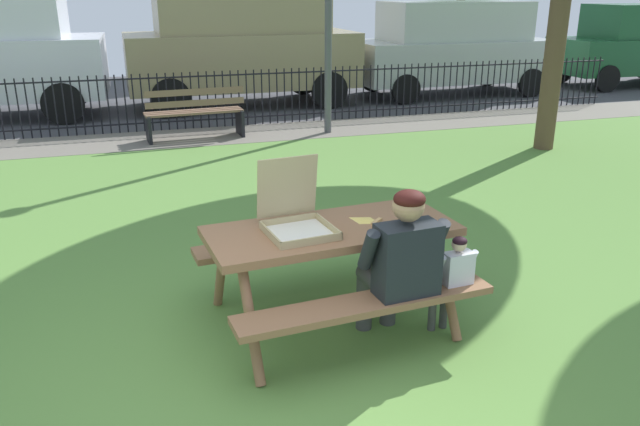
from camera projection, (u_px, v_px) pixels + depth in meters
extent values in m
cube|color=#5C8A3D|center=(176.00, 276.00, 5.62)|extent=(28.00, 12.25, 0.02)
cube|color=slate|center=(147.00, 141.00, 10.50)|extent=(28.00, 1.40, 0.01)
cube|color=#424247|center=(138.00, 98.00, 14.52)|extent=(28.00, 7.55, 0.01)
cube|color=#8D6142|center=(332.00, 231.00, 4.60)|extent=(1.86, 0.91, 0.06)
cube|color=#8D6142|center=(367.00, 304.00, 4.17)|extent=(1.82, 0.43, 0.05)
cube|color=#8D6142|center=(303.00, 240.00, 5.22)|extent=(1.82, 0.43, 0.05)
cylinder|color=#8D6142|center=(251.00, 323.00, 4.11)|extent=(0.11, 0.44, 0.74)
cylinder|color=#8D6142|center=(221.00, 273.00, 4.83)|extent=(0.11, 0.44, 0.74)
cylinder|color=#8D6142|center=(447.00, 286.00, 4.62)|extent=(0.11, 0.44, 0.74)
cylinder|color=#8D6142|center=(393.00, 245.00, 5.35)|extent=(0.11, 0.44, 0.74)
cube|color=tan|center=(300.00, 233.00, 4.45)|extent=(0.50, 0.50, 0.01)
cube|color=silver|center=(300.00, 232.00, 4.45)|extent=(0.46, 0.46, 0.00)
cube|color=tan|center=(312.00, 240.00, 4.25)|extent=(0.45, 0.06, 0.04)
cube|color=tan|center=(289.00, 219.00, 4.63)|extent=(0.45, 0.06, 0.04)
cube|color=tan|center=(270.00, 234.00, 4.36)|extent=(0.06, 0.45, 0.04)
cube|color=tan|center=(329.00, 225.00, 4.53)|extent=(0.06, 0.45, 0.04)
cube|color=tan|center=(287.00, 186.00, 4.56)|extent=(0.46, 0.12, 0.45)
pyramid|color=#F1CE5C|center=(365.00, 220.00, 4.71)|extent=(0.22, 0.23, 0.01)
cube|color=tan|center=(377.00, 222.00, 4.66)|extent=(0.12, 0.11, 0.02)
cylinder|color=#3E3E3E|center=(364.00, 301.00, 4.68)|extent=(0.12, 0.12, 0.44)
cylinder|color=#3E3E3E|center=(378.00, 282.00, 4.41)|extent=(0.18, 0.43, 0.15)
cylinder|color=#3E3E3E|center=(388.00, 297.00, 4.75)|extent=(0.12, 0.12, 0.44)
cylinder|color=#3E3E3E|center=(403.00, 278.00, 4.48)|extent=(0.18, 0.43, 0.15)
cube|color=#1E2328|center=(407.00, 261.00, 4.19)|extent=(0.44, 0.25, 0.52)
cylinder|color=#1E2328|center=(369.00, 250.00, 4.10)|extent=(0.11, 0.22, 0.31)
cylinder|color=#1E2328|center=(438.00, 239.00, 4.29)|extent=(0.11, 0.22, 0.31)
sphere|color=tan|center=(408.00, 206.00, 4.08)|extent=(0.21, 0.21, 0.21)
ellipsoid|color=#38120E|center=(410.00, 199.00, 4.05)|extent=(0.21, 0.20, 0.12)
cylinder|color=#454545|center=(433.00, 303.00, 4.65)|extent=(0.06, 0.06, 0.44)
cylinder|color=#454545|center=(443.00, 280.00, 4.48)|extent=(0.09, 0.21, 0.07)
cylinder|color=#454545|center=(444.00, 301.00, 4.69)|extent=(0.06, 0.06, 0.44)
cylinder|color=#454545|center=(454.00, 278.00, 4.52)|extent=(0.09, 0.21, 0.07)
cube|color=silver|center=(458.00, 270.00, 4.37)|extent=(0.22, 0.13, 0.26)
cylinder|color=silver|center=(440.00, 265.00, 4.33)|extent=(0.05, 0.11, 0.15)
cylinder|color=silver|center=(472.00, 259.00, 4.42)|extent=(0.05, 0.11, 0.15)
sphere|color=beige|center=(459.00, 244.00, 4.32)|extent=(0.10, 0.10, 0.10)
ellipsoid|color=black|center=(460.00, 241.00, 4.30)|extent=(0.10, 0.10, 0.06)
cylinder|color=black|center=(140.00, 79.00, 10.82)|extent=(18.96, 0.03, 0.03)
cylinder|color=black|center=(144.00, 123.00, 11.07)|extent=(18.96, 0.03, 0.03)
cylinder|color=black|center=(0.00, 110.00, 10.34)|extent=(0.02, 0.02, 1.00)
cylinder|color=black|center=(9.00, 110.00, 10.38)|extent=(0.02, 0.02, 1.00)
cylinder|color=black|center=(19.00, 109.00, 10.42)|extent=(0.02, 0.02, 1.00)
cylinder|color=black|center=(28.00, 109.00, 10.45)|extent=(0.02, 0.02, 1.00)
cylinder|color=black|center=(37.00, 108.00, 10.49)|extent=(0.02, 0.02, 1.00)
cylinder|color=black|center=(46.00, 108.00, 10.53)|extent=(0.02, 0.02, 1.00)
cylinder|color=black|center=(55.00, 107.00, 10.57)|extent=(0.02, 0.02, 1.00)
cylinder|color=black|center=(64.00, 107.00, 10.61)|extent=(0.02, 0.02, 1.00)
cylinder|color=black|center=(73.00, 107.00, 10.65)|extent=(0.02, 0.02, 1.00)
cylinder|color=black|center=(82.00, 106.00, 10.69)|extent=(0.02, 0.02, 1.00)
cylinder|color=black|center=(91.00, 106.00, 10.72)|extent=(0.02, 0.02, 1.00)
cylinder|color=black|center=(100.00, 105.00, 10.76)|extent=(0.02, 0.02, 1.00)
cylinder|color=black|center=(108.00, 105.00, 10.80)|extent=(0.02, 0.02, 1.00)
cylinder|color=black|center=(117.00, 104.00, 10.84)|extent=(0.02, 0.02, 1.00)
cylinder|color=black|center=(126.00, 104.00, 10.88)|extent=(0.02, 0.02, 1.00)
cylinder|color=black|center=(134.00, 104.00, 10.92)|extent=(0.02, 0.02, 1.00)
cylinder|color=black|center=(142.00, 103.00, 10.96)|extent=(0.02, 0.02, 1.00)
cylinder|color=black|center=(151.00, 103.00, 11.00)|extent=(0.02, 0.02, 1.00)
cylinder|color=black|center=(159.00, 102.00, 11.03)|extent=(0.02, 0.02, 1.00)
cylinder|color=black|center=(167.00, 102.00, 11.07)|extent=(0.02, 0.02, 1.00)
cylinder|color=black|center=(176.00, 101.00, 11.11)|extent=(0.02, 0.02, 1.00)
cylinder|color=black|center=(184.00, 101.00, 11.15)|extent=(0.02, 0.02, 1.00)
cylinder|color=black|center=(192.00, 101.00, 11.19)|extent=(0.02, 0.02, 1.00)
cylinder|color=black|center=(200.00, 100.00, 11.23)|extent=(0.02, 0.02, 1.00)
cylinder|color=black|center=(208.00, 100.00, 11.27)|extent=(0.02, 0.02, 1.00)
cylinder|color=black|center=(216.00, 99.00, 11.31)|extent=(0.02, 0.02, 1.00)
cylinder|color=black|center=(224.00, 99.00, 11.34)|extent=(0.02, 0.02, 1.00)
cylinder|color=black|center=(231.00, 99.00, 11.38)|extent=(0.02, 0.02, 1.00)
cylinder|color=black|center=(239.00, 98.00, 11.42)|extent=(0.02, 0.02, 1.00)
cylinder|color=black|center=(247.00, 98.00, 11.46)|extent=(0.02, 0.02, 1.00)
cylinder|color=black|center=(254.00, 98.00, 11.50)|extent=(0.02, 0.02, 1.00)
cylinder|color=black|center=(262.00, 97.00, 11.54)|extent=(0.02, 0.02, 1.00)
cylinder|color=black|center=(270.00, 97.00, 11.58)|extent=(0.02, 0.02, 1.00)
cylinder|color=black|center=(277.00, 96.00, 11.61)|extent=(0.02, 0.02, 1.00)
cylinder|color=black|center=(285.00, 96.00, 11.65)|extent=(0.02, 0.02, 1.00)
cylinder|color=black|center=(292.00, 96.00, 11.69)|extent=(0.02, 0.02, 1.00)
cylinder|color=black|center=(299.00, 95.00, 11.73)|extent=(0.02, 0.02, 1.00)
cylinder|color=black|center=(307.00, 95.00, 11.77)|extent=(0.02, 0.02, 1.00)
cylinder|color=black|center=(314.00, 95.00, 11.81)|extent=(0.02, 0.02, 1.00)
cylinder|color=black|center=(321.00, 94.00, 11.85)|extent=(0.02, 0.02, 1.00)
cylinder|color=black|center=(328.00, 94.00, 11.89)|extent=(0.02, 0.02, 1.00)
cylinder|color=black|center=(335.00, 94.00, 11.92)|extent=(0.02, 0.02, 1.00)
cylinder|color=black|center=(342.00, 93.00, 11.96)|extent=(0.02, 0.02, 1.00)
cylinder|color=black|center=(349.00, 93.00, 12.00)|extent=(0.02, 0.02, 1.00)
cylinder|color=black|center=(356.00, 92.00, 12.04)|extent=(0.02, 0.02, 1.00)
cylinder|color=black|center=(363.00, 92.00, 12.08)|extent=(0.02, 0.02, 1.00)
cylinder|color=black|center=(370.00, 92.00, 12.12)|extent=(0.02, 0.02, 1.00)
cylinder|color=black|center=(377.00, 91.00, 12.16)|extent=(0.02, 0.02, 1.00)
cylinder|color=black|center=(384.00, 91.00, 12.20)|extent=(0.02, 0.02, 1.00)
cylinder|color=black|center=(391.00, 91.00, 12.23)|extent=(0.02, 0.02, 1.00)
cylinder|color=black|center=(397.00, 90.00, 12.27)|extent=(0.02, 0.02, 1.00)
cylinder|color=black|center=(404.00, 90.00, 12.31)|extent=(0.02, 0.02, 1.00)
cylinder|color=black|center=(411.00, 90.00, 12.35)|extent=(0.02, 0.02, 1.00)
cylinder|color=black|center=(417.00, 89.00, 12.39)|extent=(0.02, 0.02, 1.00)
cylinder|color=black|center=(424.00, 89.00, 12.43)|extent=(0.02, 0.02, 1.00)
cylinder|color=black|center=(430.00, 89.00, 12.47)|extent=(0.02, 0.02, 1.00)
cylinder|color=black|center=(437.00, 88.00, 12.50)|extent=(0.02, 0.02, 1.00)
cylinder|color=black|center=(443.00, 88.00, 12.54)|extent=(0.02, 0.02, 1.00)
cylinder|color=black|center=(450.00, 88.00, 12.58)|extent=(0.02, 0.02, 1.00)
cylinder|color=black|center=(456.00, 88.00, 12.62)|extent=(0.02, 0.02, 1.00)
cylinder|color=black|center=(462.00, 87.00, 12.66)|extent=(0.02, 0.02, 1.00)
cylinder|color=black|center=(469.00, 87.00, 12.70)|extent=(0.02, 0.02, 1.00)
cylinder|color=black|center=(475.00, 87.00, 12.74)|extent=(0.02, 0.02, 1.00)
cylinder|color=black|center=(481.00, 86.00, 12.78)|extent=(0.02, 0.02, 1.00)
cylinder|color=black|center=(487.00, 86.00, 12.81)|extent=(0.02, 0.02, 1.00)
cylinder|color=black|center=(493.00, 86.00, 12.85)|extent=(0.02, 0.02, 1.00)
cylinder|color=black|center=(499.00, 85.00, 12.89)|extent=(0.02, 0.02, 1.00)
cylinder|color=black|center=(505.00, 85.00, 12.93)|extent=(0.02, 0.02, 1.00)
cylinder|color=black|center=(511.00, 85.00, 12.97)|extent=(0.02, 0.02, 1.00)
cylinder|color=black|center=(517.00, 85.00, 13.01)|extent=(0.02, 0.02, 1.00)
cylinder|color=black|center=(523.00, 84.00, 13.05)|extent=(0.02, 0.02, 1.00)
cylinder|color=black|center=(529.00, 84.00, 13.09)|extent=(0.02, 0.02, 1.00)
cylinder|color=black|center=(535.00, 84.00, 13.12)|extent=(0.02, 0.02, 1.00)
cylinder|color=black|center=(541.00, 83.00, 13.16)|extent=(0.02, 0.02, 1.00)
cylinder|color=black|center=(547.00, 83.00, 13.20)|extent=(0.02, 0.02, 1.00)
cylinder|color=black|center=(553.00, 83.00, 13.24)|extent=(0.02, 0.02, 1.00)
cylinder|color=black|center=(558.00, 82.00, 13.28)|extent=(0.02, 0.02, 1.00)
cylinder|color=black|center=(564.00, 82.00, 13.32)|extent=(0.02, 0.02, 1.00)
cylinder|color=black|center=(570.00, 82.00, 13.36)|extent=(0.02, 0.02, 1.00)
cylinder|color=black|center=(575.00, 82.00, 13.40)|extent=(0.02, 0.02, 1.00)
cylinder|color=black|center=(581.00, 81.00, 13.43)|extent=(0.02, 0.02, 1.00)
cylinder|color=black|center=(586.00, 81.00, 13.47)|extent=(0.02, 0.02, 1.00)
cylinder|color=black|center=(592.00, 81.00, 13.51)|extent=(0.02, 0.02, 1.00)
cylinder|color=black|center=(597.00, 81.00, 13.55)|extent=(0.02, 0.02, 1.00)
cube|color=brown|center=(192.00, 111.00, 10.62)|extent=(1.60, 0.22, 0.04)
cube|color=brown|center=(194.00, 112.00, 10.50)|extent=(1.60, 0.22, 0.04)
cube|color=brown|center=(196.00, 113.00, 10.38)|extent=(1.60, 0.22, 0.04)
cube|color=brown|center=(196.00, 103.00, 10.27)|extent=(1.60, 0.18, 0.11)
cube|color=brown|center=(195.00, 92.00, 10.20)|extent=(1.60, 0.18, 0.11)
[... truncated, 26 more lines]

